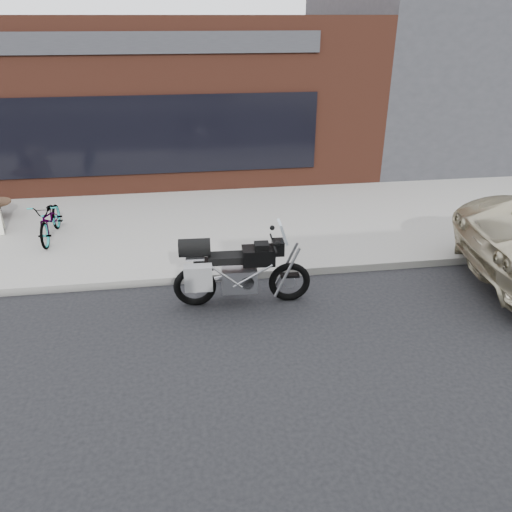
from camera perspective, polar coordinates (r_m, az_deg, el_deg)
ground at (r=6.17m, az=-0.76°, el=-20.92°), size 120.00×120.00×0.00m
near_sidewalk at (r=12.04m, az=-5.20°, el=4.20°), size 44.00×6.00×0.15m
storefront at (r=18.37m, az=-13.51°, el=18.15°), size 14.00×10.07×4.50m
neighbour_building at (r=21.08m, az=23.15°, el=19.86°), size 10.00×10.00×6.00m
motorcycle at (r=8.35m, az=-2.62°, el=-1.68°), size 2.34×0.76×1.48m
bicycle_front at (r=11.49m, az=-22.47°, el=3.90°), size 0.58×1.64×0.86m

